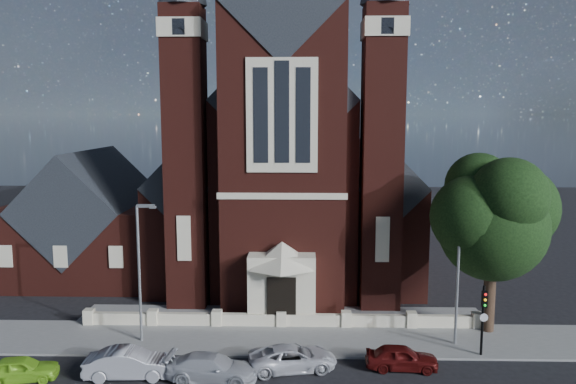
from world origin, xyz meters
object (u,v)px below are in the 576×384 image
at_px(street_lamp_right, 460,267).
at_px(street_lamp_left, 140,265).
at_px(street_tree, 497,220).
at_px(car_lime_van, 21,369).
at_px(parish_hall, 92,226).
at_px(church, 288,170).
at_px(car_white_suv, 293,358).
at_px(car_silver_a, 130,363).
at_px(traffic_signal, 483,312).
at_px(car_dark_red, 402,357).
at_px(car_silver_b, 212,368).

bearing_deg(street_lamp_right, street_lamp_left, 180.00).
xyz_separation_m(street_tree, car_lime_van, (-25.22, -6.55, -6.35)).
bearing_deg(parish_hall, car_lime_van, -79.85).
bearing_deg(parish_hall, church, 17.16).
bearing_deg(car_lime_van, church, -40.07).
xyz_separation_m(parish_hall, car_white_suv, (16.80, -17.28, -3.38)).
distance_m(street_lamp_left, car_silver_a, 5.84).
bearing_deg(car_silver_a, car_white_suv, -86.79).
height_order(parish_hall, car_silver_a, parish_hall).
xyz_separation_m(street_lamp_right, car_lime_van, (-22.72, -4.84, -3.99)).
xyz_separation_m(street_lamp_right, traffic_signal, (0.91, -1.57, -2.02)).
xyz_separation_m(street_lamp_left, car_white_suv, (8.70, -3.28, -3.97)).
distance_m(parish_hall, car_white_suv, 24.33).
relative_size(car_silver_a, car_dark_red, 1.19).
bearing_deg(car_lime_van, parish_hall, -1.96).
distance_m(church, car_lime_van, 27.97).
xyz_separation_m(street_lamp_left, car_dark_red, (14.33, -3.09, -3.97)).
xyz_separation_m(church, traffic_signal, (11.00, -20.52, -5.60)).
bearing_deg(church, traffic_signal, -61.80).
height_order(parish_hall, car_silver_b, parish_hall).
bearing_deg(car_silver_b, street_lamp_left, 51.29).
bearing_deg(street_lamp_right, street_tree, 34.26).
relative_size(car_silver_a, car_white_suv, 0.97).
distance_m(parish_hall, car_silver_a, 20.54).
xyz_separation_m(street_lamp_left, car_silver_a, (0.56, -4.34, -3.87)).
bearing_deg(traffic_signal, church, 118.20).
bearing_deg(car_silver_a, car_silver_b, -97.56).
distance_m(street_lamp_right, car_dark_red, 6.23).
xyz_separation_m(parish_hall, street_lamp_right, (26.09, -14.00, 0.59)).
height_order(parish_hall, traffic_signal, parish_hall).
height_order(parish_hall, car_white_suv, parish_hall).
bearing_deg(car_silver_b, traffic_signal, -72.59).
relative_size(traffic_signal, car_white_suv, 0.88).
xyz_separation_m(street_tree, car_silver_a, (-19.95, -6.05, -6.23)).
distance_m(traffic_signal, car_silver_a, 18.65).
distance_m(street_lamp_right, car_silver_b, 14.59).
bearing_deg(car_white_suv, street_lamp_right, -82.04).
xyz_separation_m(church, car_dark_red, (6.42, -22.03, -7.55)).
bearing_deg(church, parish_hall, -162.84).
relative_size(car_lime_van, car_white_suv, 0.79).
bearing_deg(street_lamp_left, car_white_suv, -20.64).
height_order(traffic_signal, car_white_suv, traffic_signal).
distance_m(car_lime_van, car_silver_b, 9.45).
xyz_separation_m(car_lime_van, car_white_suv, (13.42, 1.56, 0.02)).
relative_size(church, car_dark_red, 9.41).
distance_m(street_tree, traffic_signal, 5.70).
bearing_deg(traffic_signal, car_dark_red, -161.69).
xyz_separation_m(traffic_signal, car_silver_a, (-18.35, -2.76, -1.86)).
bearing_deg(street_lamp_right, traffic_signal, -59.99).
height_order(parish_hall, street_tree, street_tree).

